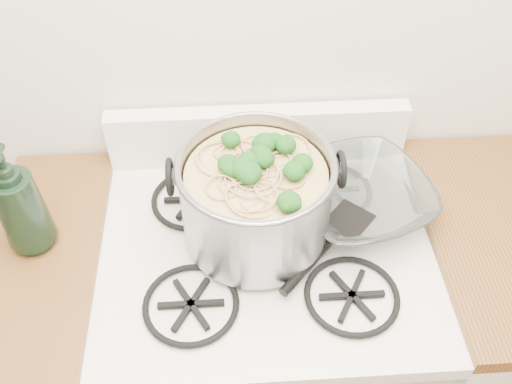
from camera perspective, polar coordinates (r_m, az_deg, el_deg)
The scene contains 6 objects.
gas_range at distance 1.70m, azimuth 0.85°, elevation -15.26°, with size 0.76×0.66×0.92m.
counter_left at distance 1.74m, azimuth -16.62°, elevation -15.10°, with size 0.25×0.65×0.92m.
stock_pot at distance 1.23m, azimuth 0.00°, elevation -0.70°, with size 0.37×0.34×0.23m.
spatula at distance 1.34m, azimuth 9.20°, elevation -2.78°, with size 0.29×0.31×0.02m, color black, non-canonical shape.
glass_bowl at distance 1.37m, azimuth 10.13°, elevation -1.15°, with size 0.13×0.13×0.03m, color white.
bottle at distance 1.29m, azimuth -22.72°, elevation -0.76°, with size 0.11×0.11×0.28m, color black.
Camera 1 is at (-0.08, 0.46, 1.94)m, focal length 40.00 mm.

